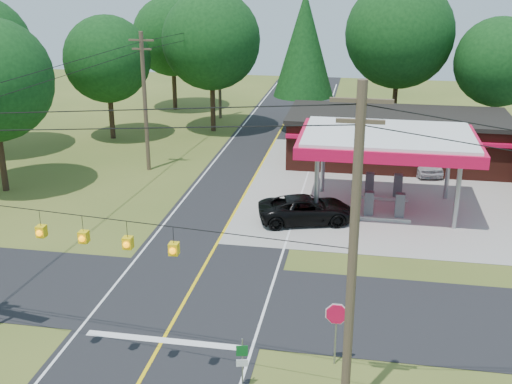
% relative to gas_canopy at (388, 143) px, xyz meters
% --- Properties ---
extents(ground, '(120.00, 120.00, 0.00)m').
position_rel_gas_canopy_xyz_m(ground, '(-9.00, -13.00, -4.27)').
color(ground, '#41531D').
rests_on(ground, ground).
extents(main_highway, '(8.00, 120.00, 0.02)m').
position_rel_gas_canopy_xyz_m(main_highway, '(-9.00, -13.00, -4.26)').
color(main_highway, black).
rests_on(main_highway, ground).
extents(cross_road, '(70.00, 7.00, 0.02)m').
position_rel_gas_canopy_xyz_m(cross_road, '(-9.00, -13.00, -4.25)').
color(cross_road, black).
rests_on(cross_road, ground).
extents(lane_center_yellow, '(0.15, 110.00, 0.00)m').
position_rel_gas_canopy_xyz_m(lane_center_yellow, '(-9.00, -13.00, -4.24)').
color(lane_center_yellow, yellow).
rests_on(lane_center_yellow, main_highway).
extents(gas_canopy, '(10.60, 7.40, 4.88)m').
position_rel_gas_canopy_xyz_m(gas_canopy, '(0.00, 0.00, 0.00)').
color(gas_canopy, gray).
rests_on(gas_canopy, ground).
extents(convenience_store, '(16.40, 7.55, 3.80)m').
position_rel_gas_canopy_xyz_m(convenience_store, '(1.00, 9.98, -2.35)').
color(convenience_store, '#4D1D16').
rests_on(convenience_store, ground).
extents(utility_pole_near_right, '(1.80, 0.30, 11.50)m').
position_rel_gas_canopy_xyz_m(utility_pole_near_right, '(-1.50, -20.00, 1.69)').
color(utility_pole_near_right, '#473828').
rests_on(utility_pole_near_right, ground).
extents(utility_pole_far_left, '(1.80, 0.30, 10.00)m').
position_rel_gas_canopy_xyz_m(utility_pole_far_left, '(-17.00, 5.00, 0.93)').
color(utility_pole_far_left, '#473828').
rests_on(utility_pole_far_left, ground).
extents(utility_pole_north, '(0.30, 0.30, 9.50)m').
position_rel_gas_canopy_xyz_m(utility_pole_north, '(-15.50, 22.00, 0.48)').
color(utility_pole_north, '#473828').
rests_on(utility_pole_north, ground).
extents(overhead_beacons, '(17.04, 2.04, 1.03)m').
position_rel_gas_canopy_xyz_m(overhead_beacons, '(-10.00, -19.00, 1.95)').
color(overhead_beacons, black).
rests_on(overhead_beacons, ground).
extents(treeline_backdrop, '(70.27, 51.59, 13.30)m').
position_rel_gas_canopy_xyz_m(treeline_backdrop, '(-8.18, 11.01, 3.22)').
color(treeline_backdrop, '#332316').
rests_on(treeline_backdrop, ground).
extents(suv_car, '(7.01, 7.01, 1.57)m').
position_rel_gas_canopy_xyz_m(suv_car, '(-4.50, -3.00, -3.48)').
color(suv_car, black).
rests_on(suv_car, ground).
extents(sedan_car, '(5.40, 5.40, 1.56)m').
position_rel_gas_canopy_xyz_m(sedan_car, '(3.00, 8.00, -3.48)').
color(sedan_car, silver).
rests_on(sedan_car, ground).
extents(octagonal_stop_sign, '(0.91, 0.10, 2.65)m').
position_rel_gas_canopy_xyz_m(octagonal_stop_sign, '(-2.00, -16.98, -2.28)').
color(octagonal_stop_sign, gray).
rests_on(octagonal_stop_sign, ground).
extents(route_sign_post, '(0.42, 0.13, 2.05)m').
position_rel_gas_canopy_xyz_m(route_sign_post, '(-5.20, -19.02, -3.05)').
color(route_sign_post, gray).
rests_on(route_sign_post, ground).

